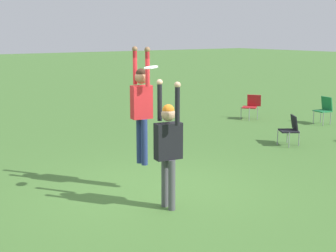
% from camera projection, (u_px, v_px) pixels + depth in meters
% --- Properties ---
extents(ground_plane, '(120.00, 120.00, 0.00)m').
position_uv_depth(ground_plane, '(154.00, 192.00, 8.82)').
color(ground_plane, '#477533').
extents(person_jumping, '(0.53, 0.41, 2.21)m').
position_uv_depth(person_jumping, '(142.00, 103.00, 8.70)').
color(person_jumping, navy).
rests_on(person_jumping, ground_plane).
extents(person_defending, '(0.61, 0.48, 2.19)m').
position_uv_depth(person_defending, '(168.00, 142.00, 7.80)').
color(person_defending, '#4C4C51').
rests_on(person_defending, ground_plane).
extents(frisbee, '(0.24, 0.24, 0.05)m').
position_uv_depth(frisbee, '(151.00, 67.00, 7.91)').
color(frisbee, white).
extents(camping_chair_3, '(0.52, 0.56, 0.90)m').
position_uv_depth(camping_chair_3, '(324.00, 108.00, 15.32)').
color(camping_chair_3, gray).
rests_on(camping_chair_3, ground_plane).
extents(camping_chair_4, '(0.64, 0.70, 0.79)m').
position_uv_depth(camping_chair_4, '(291.00, 128.00, 12.45)').
color(camping_chair_4, gray).
rests_on(camping_chair_4, ground_plane).
extents(camping_chair_5, '(0.66, 0.73, 0.84)m').
position_uv_depth(camping_chair_5, '(251.00, 105.00, 16.22)').
color(camping_chair_5, gray).
rests_on(camping_chair_5, ground_plane).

